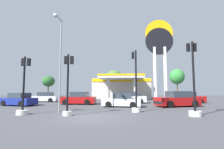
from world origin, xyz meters
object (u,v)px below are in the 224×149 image
(car_0, at_px, (130,98))
(traffic_signal_2, at_px, (194,93))
(tree_0, at_px, (48,81))
(traffic_signal_0, at_px, (68,90))
(car_1, at_px, (78,99))
(car_2, at_px, (45,97))
(car_6, at_px, (188,98))
(station_pole_sign, at_px, (159,47))
(tree_2, at_px, (177,77))
(corner_streetlamp, at_px, (60,56))
(car_5, at_px, (122,101))
(traffic_signal_3, at_px, (136,94))
(car_3, at_px, (177,100))
(tree_1, at_px, (114,77))
(car_4, at_px, (19,100))
(traffic_signal_1, at_px, (23,97))

(car_0, distance_m, traffic_signal_2, 11.82)
(tree_0, bearing_deg, car_0, -43.11)
(traffic_signal_0, bearing_deg, car_1, 99.86)
(car_2, distance_m, tree_0, 18.20)
(car_2, relative_size, car_6, 0.91)
(car_1, bearing_deg, car_6, 11.94)
(car_0, bearing_deg, traffic_signal_0, -113.22)
(station_pole_sign, height_order, tree_2, station_pole_sign)
(tree_0, relative_size, corner_streetlamp, 0.70)
(car_0, distance_m, car_5, 5.27)
(car_5, bearing_deg, corner_streetlamp, -135.30)
(traffic_signal_3, bearing_deg, corner_streetlamp, -172.27)
(traffic_signal_2, relative_size, tree_0, 0.98)
(tree_2, bearing_deg, car_1, -130.70)
(car_3, bearing_deg, traffic_signal_3, -135.52)
(car_0, bearing_deg, car_1, -159.78)
(tree_1, bearing_deg, car_6, -60.50)
(car_4, bearing_deg, car_6, 14.14)
(car_3, relative_size, car_5, 1.17)
(station_pole_sign, relative_size, traffic_signal_2, 2.69)
(station_pole_sign, bearing_deg, traffic_signal_3, -109.39)
(traffic_signal_0, bearing_deg, tree_1, 86.63)
(tree_2, bearing_deg, car_6, -104.06)
(car_4, height_order, tree_0, tree_0)
(station_pole_sign, distance_m, tree_0, 28.05)
(station_pole_sign, bearing_deg, car_3, -93.22)
(car_6, relative_size, tree_1, 0.65)
(car_4, distance_m, traffic_signal_0, 10.44)
(traffic_signal_0, distance_m, traffic_signal_2, 8.74)
(traffic_signal_0, height_order, traffic_signal_1, traffic_signal_0)
(car_0, distance_m, car_3, 6.62)
(car_0, relative_size, car_4, 1.00)
(traffic_signal_1, xyz_separation_m, tree_1, (5.19, 30.90, 3.59))
(car_4, distance_m, car_5, 11.61)
(station_pole_sign, height_order, car_2, station_pole_sign)
(car_6, distance_m, traffic_signal_2, 12.46)
(car_2, height_order, car_4, car_4)
(car_4, height_order, traffic_signal_2, traffic_signal_2)
(car_1, distance_m, car_5, 6.03)
(traffic_signal_1, distance_m, tree_1, 31.54)
(car_1, relative_size, car_2, 1.07)
(traffic_signal_2, bearing_deg, corner_streetlamp, 173.67)
(car_2, distance_m, traffic_signal_1, 13.37)
(car_6, bearing_deg, traffic_signal_2, -108.53)
(car_3, bearing_deg, tree_1, 107.80)
(car_1, distance_m, traffic_signal_3, 9.46)
(car_3, height_order, tree_1, tree_1)
(traffic_signal_0, relative_size, traffic_signal_3, 0.85)
(traffic_signal_3, height_order, tree_0, tree_0)
(car_2, bearing_deg, car_3, -19.54)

